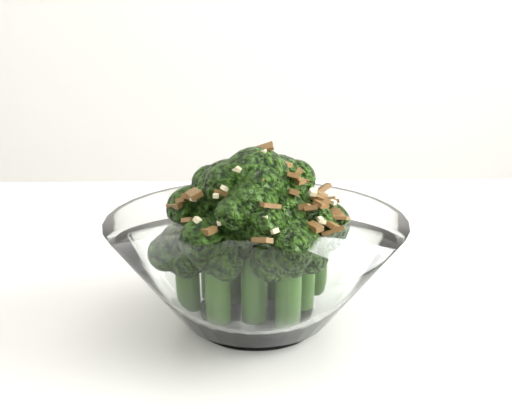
{
  "coord_description": "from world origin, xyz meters",
  "views": [
    {
      "loc": [
        0.23,
        -0.52,
        0.98
      ],
      "look_at": [
        0.19,
        -0.07,
        0.84
      ],
      "focal_mm": 50.0,
      "sensor_mm": 36.0,
      "label": 1
    }
  ],
  "objects": [
    {
      "name": "broccoli_dish",
      "position": [
        0.19,
        -0.07,
        0.8
      ],
      "size": [
        0.2,
        0.2,
        0.13
      ],
      "color": "white",
      "rests_on": "table"
    }
  ]
}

